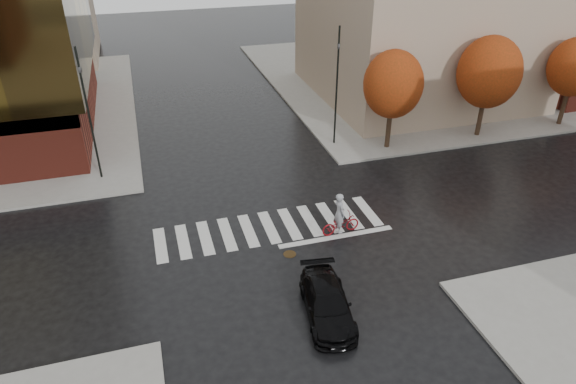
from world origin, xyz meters
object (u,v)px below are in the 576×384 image
cyclist (340,220)px  traffic_light_nw (87,106)px  fire_hydrant (72,166)px  sedan (327,303)px  traffic_light_ne (337,78)px

cyclist → traffic_light_nw: (-11.62, 9.39, 3.85)m
cyclist → fire_hydrant: 16.94m
sedan → cyclist: cyclist is taller
traffic_light_nw → traffic_light_ne: 15.17m
cyclist → fire_hydrant: (-13.28, 10.52, -0.19)m
fire_hydrant → cyclist: bearing=-38.4°
cyclist → fire_hydrant: cyclist is taller
sedan → cyclist: size_ratio=1.90×
traffic_light_nw → fire_hydrant: 4.52m
cyclist → traffic_light_ne: bearing=-25.1°
sedan → traffic_light_nw: bearing=129.3°
traffic_light_nw → fire_hydrant: (-1.67, 1.13, -4.05)m
sedan → traffic_light_ne: bearing=76.0°
sedan → fire_hydrant: size_ratio=5.47×
traffic_light_nw → fire_hydrant: size_ratio=9.78×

